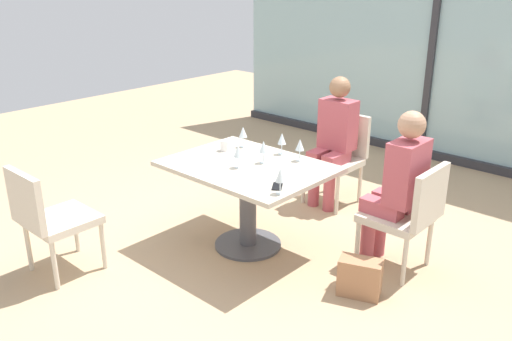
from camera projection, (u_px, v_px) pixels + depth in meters
The scene contains 17 objects.
ground_plane at pixel (248, 245), 4.53m from camera, with size 12.00×12.00×0.00m, color tan.
window_wall_backdrop at pixel (432, 58), 6.32m from camera, with size 5.71×0.10×2.70m.
dining_table_main at pixel (248, 185), 4.34m from camera, with size 1.28×0.95×0.73m.
chair_far_right at pixel (409, 212), 3.99m from camera, with size 0.50×0.46×0.87m.
chair_near_window at pixel (339, 153), 5.27m from camera, with size 0.46×0.51×0.87m.
chair_front_left at pixel (48, 215), 3.93m from camera, with size 0.46×0.50×0.87m.
person_far_right at pixel (398, 183), 3.98m from camera, with size 0.39×0.34×1.26m.
person_near_window at pixel (334, 136), 5.12m from camera, with size 0.34×0.39×1.26m.
wine_glass_0 at pixel (282, 139), 4.47m from camera, with size 0.07×0.07×0.18m.
wine_glass_1 at pixel (300, 145), 4.31m from camera, with size 0.07×0.07×0.18m.
wine_glass_2 at pixel (280, 176), 3.67m from camera, with size 0.07×0.07×0.18m.
wine_glass_3 at pixel (238, 152), 4.16m from camera, with size 0.07×0.07×0.18m.
wine_glass_4 at pixel (243, 132), 4.65m from camera, with size 0.07×0.07×0.18m.
wine_glass_5 at pixel (263, 147), 4.26m from camera, with size 0.07×0.07×0.18m.
coffee_cup at pixel (225, 146), 4.59m from camera, with size 0.08×0.08×0.09m, color white.
cell_phone_on_table at pixel (277, 186), 3.83m from camera, with size 0.07×0.14×0.01m, color black.
handbag_0 at pixel (360, 278), 3.80m from camera, with size 0.30×0.16×0.28m, color #A3704C.
Camera 1 is at (2.75, -2.93, 2.19)m, focal length 37.54 mm.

